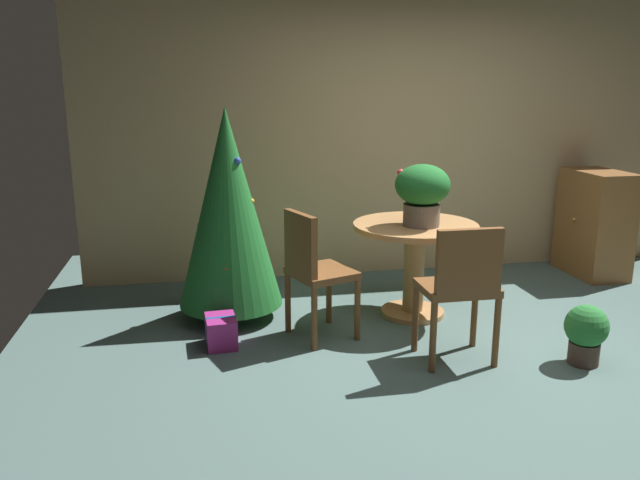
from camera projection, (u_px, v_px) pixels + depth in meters
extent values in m
plane|color=#4C6660|center=(497.00, 361.00, 4.18)|extent=(6.60, 6.60, 0.00)
cube|color=tan|center=(401.00, 138.00, 5.96)|extent=(6.00, 0.10, 2.60)
cylinder|color=#B27F4C|center=(412.00, 312.00, 5.01)|extent=(0.50, 0.50, 0.04)
cylinder|color=#B27F4C|center=(414.00, 270.00, 4.93)|extent=(0.16, 0.16, 0.66)
cylinder|color=#B27F4C|center=(416.00, 226.00, 4.84)|extent=(0.97, 0.97, 0.04)
cylinder|color=#665B51|center=(421.00, 215.00, 4.74)|extent=(0.28, 0.28, 0.17)
ellipsoid|color=#1E6628|center=(423.00, 185.00, 4.69)|extent=(0.42, 0.42, 0.31)
sphere|color=red|center=(443.00, 184.00, 4.68)|extent=(0.07, 0.07, 0.07)
sphere|color=red|center=(401.00, 173.00, 4.73)|extent=(0.05, 0.05, 0.05)
sphere|color=red|center=(432.00, 173.00, 4.78)|extent=(0.06, 0.06, 0.06)
sphere|color=red|center=(428.00, 180.00, 4.81)|extent=(0.06, 0.06, 0.06)
cylinder|color=brown|center=(415.00, 318.00, 4.28)|extent=(0.04, 0.04, 0.47)
cylinder|color=brown|center=(474.00, 314.00, 4.36)|extent=(0.04, 0.04, 0.47)
cylinder|color=brown|center=(433.00, 337.00, 3.96)|extent=(0.04, 0.04, 0.47)
cylinder|color=brown|center=(496.00, 333.00, 4.03)|extent=(0.04, 0.04, 0.47)
cube|color=brown|center=(457.00, 288.00, 4.09)|extent=(0.48, 0.38, 0.05)
cube|color=brown|center=(469.00, 261.00, 3.88)|extent=(0.43, 0.05, 0.41)
cylinder|color=brown|center=(329.00, 294.00, 4.79)|extent=(0.04, 0.04, 0.46)
cylinder|color=brown|center=(357.00, 310.00, 4.47)|extent=(0.04, 0.04, 0.46)
cylinder|color=brown|center=(288.00, 302.00, 4.62)|extent=(0.04, 0.04, 0.46)
cylinder|color=brown|center=(314.00, 319.00, 4.29)|extent=(0.04, 0.04, 0.46)
cube|color=brown|center=(322.00, 273.00, 4.48)|extent=(0.52, 0.54, 0.05)
cube|color=brown|center=(300.00, 243.00, 4.34)|extent=(0.18, 0.38, 0.43)
cylinder|color=brown|center=(232.00, 310.00, 4.96)|extent=(0.10, 0.10, 0.11)
cone|color=#1E6628|center=(228.00, 208.00, 4.76)|extent=(0.80, 0.80, 1.53)
sphere|color=#2D51A8|center=(207.00, 229.00, 4.93)|extent=(0.04, 0.04, 0.04)
sphere|color=red|center=(210.00, 201.00, 4.84)|extent=(0.05, 0.05, 0.05)
sphere|color=silver|center=(237.00, 263.00, 4.62)|extent=(0.05, 0.05, 0.05)
sphere|color=gold|center=(252.00, 201.00, 4.75)|extent=(0.04, 0.04, 0.04)
sphere|color=silver|center=(232.00, 189.00, 4.89)|extent=(0.04, 0.04, 0.04)
sphere|color=gold|center=(201.00, 226.00, 4.79)|extent=(0.06, 0.06, 0.06)
sphere|color=red|center=(227.00, 269.00, 4.58)|extent=(0.04, 0.04, 0.04)
sphere|color=#2D51A8|center=(237.00, 161.00, 4.62)|extent=(0.06, 0.06, 0.06)
cube|color=#9E287A|center=(221.00, 331.00, 4.39)|extent=(0.22, 0.29, 0.21)
cube|color=#1E569E|center=(221.00, 331.00, 4.39)|extent=(0.21, 0.04, 0.21)
cube|color=brown|center=(594.00, 223.00, 5.97)|extent=(0.41, 0.71, 1.01)
sphere|color=#B29338|center=(574.00, 219.00, 5.92)|extent=(0.04, 0.04, 0.04)
cylinder|color=#4C382D|center=(584.00, 353.00, 4.12)|extent=(0.20, 0.20, 0.15)
sphere|color=#287533|center=(587.00, 326.00, 4.07)|extent=(0.28, 0.28, 0.28)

